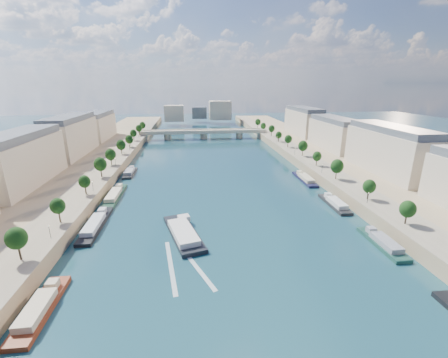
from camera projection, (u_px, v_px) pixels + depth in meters
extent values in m
plane|color=#0C2838|center=(214.00, 177.00, 158.97)|extent=(700.00, 700.00, 0.00)
cube|color=#9E8460|center=(72.00, 177.00, 150.58)|extent=(44.00, 520.00, 5.00)
cube|color=#9E8460|center=(344.00, 168.00, 165.83)|extent=(44.00, 520.00, 5.00)
cube|color=gray|center=(102.00, 171.00, 151.39)|extent=(14.00, 520.00, 0.10)
cube|color=gray|center=(318.00, 165.00, 163.46)|extent=(14.00, 520.00, 0.10)
cylinder|color=#382B1E|center=(18.00, 257.00, 73.43)|extent=(0.50, 0.50, 3.82)
ellipsoid|color=black|center=(15.00, 244.00, 72.33)|extent=(4.80, 4.80, 5.52)
cylinder|color=#382B1E|center=(58.00, 216.00, 96.14)|extent=(0.50, 0.50, 3.82)
ellipsoid|color=black|center=(56.00, 205.00, 95.05)|extent=(4.80, 4.80, 5.52)
cylinder|color=#382B1E|center=(83.00, 190.00, 118.85)|extent=(0.50, 0.50, 3.82)
ellipsoid|color=black|center=(82.00, 182.00, 117.76)|extent=(4.80, 4.80, 5.52)
cylinder|color=#382B1E|center=(100.00, 173.00, 141.57)|extent=(0.50, 0.50, 3.82)
ellipsoid|color=black|center=(99.00, 166.00, 140.47)|extent=(4.80, 4.80, 5.52)
cylinder|color=#382B1E|center=(112.00, 161.00, 164.28)|extent=(0.50, 0.50, 3.82)
ellipsoid|color=black|center=(112.00, 154.00, 163.18)|extent=(4.80, 4.80, 5.52)
cylinder|color=#382B1E|center=(122.00, 151.00, 186.99)|extent=(0.50, 0.50, 3.82)
ellipsoid|color=black|center=(121.00, 146.00, 185.89)|extent=(4.80, 4.80, 5.52)
cylinder|color=#382B1E|center=(129.00, 144.00, 209.70)|extent=(0.50, 0.50, 3.82)
ellipsoid|color=black|center=(128.00, 139.00, 208.60)|extent=(4.80, 4.80, 5.52)
cylinder|color=#382B1E|center=(135.00, 138.00, 232.41)|extent=(0.50, 0.50, 3.82)
ellipsoid|color=black|center=(134.00, 133.00, 231.31)|extent=(4.80, 4.80, 5.52)
cylinder|color=#382B1E|center=(140.00, 133.00, 255.12)|extent=(0.50, 0.50, 3.82)
ellipsoid|color=black|center=(139.00, 129.00, 254.02)|extent=(4.80, 4.80, 5.52)
cylinder|color=#382B1E|center=(144.00, 129.00, 277.83)|extent=(0.50, 0.50, 3.82)
ellipsoid|color=black|center=(143.00, 125.00, 276.73)|extent=(4.80, 4.80, 5.52)
cylinder|color=#382B1E|center=(410.00, 221.00, 92.66)|extent=(0.50, 0.50, 3.82)
ellipsoid|color=black|center=(412.00, 210.00, 91.56)|extent=(4.80, 4.80, 5.52)
cylinder|color=#382B1E|center=(366.00, 194.00, 115.37)|extent=(0.50, 0.50, 3.82)
ellipsoid|color=black|center=(368.00, 185.00, 114.27)|extent=(4.80, 4.80, 5.52)
cylinder|color=#382B1E|center=(337.00, 175.00, 138.08)|extent=(0.50, 0.50, 3.82)
ellipsoid|color=black|center=(338.00, 168.00, 136.98)|extent=(4.80, 4.80, 5.52)
cylinder|color=#382B1E|center=(316.00, 162.00, 160.79)|extent=(0.50, 0.50, 3.82)
ellipsoid|color=black|center=(317.00, 156.00, 159.69)|extent=(4.80, 4.80, 5.52)
cylinder|color=#382B1E|center=(301.00, 153.00, 183.50)|extent=(0.50, 0.50, 3.82)
ellipsoid|color=black|center=(301.00, 147.00, 182.40)|extent=(4.80, 4.80, 5.52)
cylinder|color=#382B1E|center=(288.00, 145.00, 206.21)|extent=(0.50, 0.50, 3.82)
ellipsoid|color=black|center=(289.00, 140.00, 205.11)|extent=(4.80, 4.80, 5.52)
cylinder|color=#382B1E|center=(278.00, 139.00, 228.92)|extent=(0.50, 0.50, 3.82)
ellipsoid|color=black|center=(279.00, 134.00, 227.82)|extent=(4.80, 4.80, 5.52)
cylinder|color=#382B1E|center=(270.00, 134.00, 251.63)|extent=(0.50, 0.50, 3.82)
ellipsoid|color=black|center=(271.00, 129.00, 250.54)|extent=(4.80, 4.80, 5.52)
cylinder|color=#382B1E|center=(264.00, 130.00, 274.34)|extent=(0.50, 0.50, 3.82)
ellipsoid|color=black|center=(264.00, 126.00, 273.25)|extent=(4.80, 4.80, 5.52)
cylinder|color=#382B1E|center=(258.00, 126.00, 297.06)|extent=(0.50, 0.50, 3.82)
ellipsoid|color=black|center=(258.00, 122.00, 295.96)|extent=(4.80, 4.80, 5.52)
cylinder|color=black|center=(50.00, 233.00, 85.03)|extent=(0.14, 0.14, 4.00)
sphere|color=#FFE5B2|center=(49.00, 226.00, 84.38)|extent=(0.36, 0.36, 0.36)
cylinder|color=black|center=(93.00, 187.00, 122.88)|extent=(0.14, 0.14, 4.00)
sphere|color=#FFE5B2|center=(92.00, 182.00, 122.24)|extent=(0.36, 0.36, 0.36)
cylinder|color=black|center=(115.00, 162.00, 160.73)|extent=(0.14, 0.14, 4.00)
sphere|color=#FFE5B2|center=(115.00, 158.00, 160.09)|extent=(0.36, 0.36, 0.36)
cylinder|color=black|center=(129.00, 147.00, 198.58)|extent=(0.14, 0.14, 4.00)
sphere|color=#FFE5B2|center=(129.00, 144.00, 197.94)|extent=(0.36, 0.36, 0.36)
cylinder|color=black|center=(139.00, 137.00, 236.43)|extent=(0.14, 0.14, 4.00)
sphere|color=#FFE5B2|center=(139.00, 134.00, 235.79)|extent=(0.36, 0.36, 0.36)
cylinder|color=black|center=(368.00, 198.00, 110.34)|extent=(0.14, 0.14, 4.00)
sphere|color=#FFE5B2|center=(369.00, 193.00, 109.70)|extent=(0.36, 0.36, 0.36)
cylinder|color=black|center=(322.00, 169.00, 148.20)|extent=(0.14, 0.14, 4.00)
sphere|color=#FFE5B2|center=(322.00, 165.00, 147.55)|extent=(0.36, 0.36, 0.36)
cylinder|color=black|center=(295.00, 151.00, 186.05)|extent=(0.14, 0.14, 4.00)
sphere|color=#FFE5B2|center=(295.00, 148.00, 185.41)|extent=(0.36, 0.36, 0.36)
cylinder|color=black|center=(277.00, 140.00, 223.90)|extent=(0.14, 0.14, 4.00)
sphere|color=#FFE5B2|center=(277.00, 137.00, 223.26)|extent=(0.36, 0.36, 0.36)
cylinder|color=black|center=(264.00, 132.00, 261.75)|extent=(0.14, 0.14, 4.00)
sphere|color=#FFE5B2|center=(264.00, 129.00, 261.11)|extent=(0.36, 0.36, 0.36)
cube|color=#C6B398|center=(21.00, 162.00, 129.29)|extent=(16.00, 52.00, 20.00)
cube|color=#474C54|center=(16.00, 135.00, 125.75)|extent=(14.72, 50.44, 3.20)
cube|color=#C6B398|center=(71.00, 139.00, 184.18)|extent=(16.00, 52.00, 20.00)
cube|color=#474C54|center=(68.00, 119.00, 180.63)|extent=(14.72, 50.44, 3.20)
cube|color=#C6B398|center=(98.00, 126.00, 239.06)|extent=(16.00, 52.00, 20.00)
cube|color=#474C54|center=(96.00, 111.00, 235.52)|extent=(14.72, 50.44, 3.20)
cube|color=#C6B398|center=(389.00, 152.00, 147.30)|extent=(16.00, 52.00, 20.00)
cube|color=#474C54|center=(393.00, 129.00, 143.76)|extent=(14.72, 50.44, 3.20)
cube|color=#C6B398|center=(334.00, 134.00, 202.19)|extent=(16.00, 52.00, 20.00)
cube|color=#474C54|center=(336.00, 116.00, 198.64)|extent=(14.72, 50.44, 3.20)
cube|color=#C6B398|center=(303.00, 123.00, 257.07)|extent=(16.00, 52.00, 20.00)
cube|color=#474C54|center=(304.00, 109.00, 253.53)|extent=(14.72, 50.44, 3.20)
cube|color=#C6B398|center=(174.00, 113.00, 350.23)|extent=(22.00, 18.00, 18.00)
cube|color=#C6B398|center=(220.00, 110.00, 364.91)|extent=(26.00, 20.00, 22.00)
cube|color=#474C54|center=(199.00, 113.00, 377.68)|extent=(18.00, 16.00, 14.00)
cube|color=#C1B79E|center=(204.00, 132.00, 266.55)|extent=(112.00, 11.00, 2.20)
cube|color=#C1B79E|center=(204.00, 131.00, 261.36)|extent=(112.00, 0.80, 0.90)
cube|color=#C1B79E|center=(203.00, 129.00, 270.82)|extent=(112.00, 0.80, 0.90)
cylinder|color=#C1B79E|center=(168.00, 137.00, 264.29)|extent=(6.40, 6.40, 5.00)
cylinder|color=#C1B79E|center=(204.00, 136.00, 267.68)|extent=(6.40, 6.40, 5.00)
cylinder|color=#C1B79E|center=(239.00, 135.00, 271.07)|extent=(6.40, 6.40, 5.00)
cube|color=#C1B79E|center=(145.00, 137.00, 262.17)|extent=(6.00, 12.00, 5.00)
cube|color=#C1B79E|center=(261.00, 135.00, 273.19)|extent=(6.00, 12.00, 5.00)
cube|color=black|center=(184.00, 234.00, 97.99)|extent=(14.80, 28.43, 1.95)
cube|color=silver|center=(183.00, 232.00, 95.35)|extent=(10.90, 18.83, 1.76)
cube|color=silver|center=(184.00, 218.00, 105.18)|extent=(4.64, 4.20, 1.80)
cube|color=silver|center=(171.00, 265.00, 81.67)|extent=(4.99, 25.90, 0.04)
cube|color=silver|center=(194.00, 264.00, 82.35)|extent=(11.02, 24.49, 0.04)
cube|color=maroon|center=(41.00, 310.00, 65.28)|extent=(5.00, 21.56, 1.80)
cube|color=#C2B091|center=(36.00, 309.00, 63.13)|extent=(4.10, 11.86, 1.60)
cube|color=#C2B091|center=(53.00, 284.00, 70.85)|extent=(2.50, 2.59, 1.80)
cube|color=black|center=(96.00, 226.00, 103.94)|extent=(5.00, 28.59, 1.80)
cube|color=silver|center=(93.00, 224.00, 101.26)|extent=(4.10, 15.72, 1.60)
cube|color=silver|center=(102.00, 211.00, 111.51)|extent=(2.50, 3.43, 1.80)
cube|color=#183D2A|center=(115.00, 196.00, 130.81)|extent=(5.00, 28.09, 1.80)
cube|color=beige|center=(114.00, 195.00, 128.16)|extent=(4.10, 15.45, 1.60)
cube|color=beige|center=(119.00, 186.00, 138.23)|extent=(2.50, 3.37, 1.80)
cube|color=#2B2B2E|center=(130.00, 174.00, 163.72)|extent=(5.00, 19.68, 1.80)
cube|color=#919299|center=(129.00, 171.00, 161.71)|extent=(4.10, 10.83, 1.60)
cube|color=#919299|center=(132.00, 168.00, 168.75)|extent=(2.50, 2.36, 1.80)
cube|color=#1A4138|center=(382.00, 244.00, 91.78)|extent=(5.00, 20.52, 1.80)
cube|color=gray|center=(386.00, 242.00, 89.71)|extent=(4.10, 11.29, 1.60)
cube|color=gray|center=(371.00, 230.00, 97.05)|extent=(2.50, 2.46, 1.80)
cube|color=#232325|center=(334.00, 205.00, 121.69)|extent=(5.00, 20.83, 1.80)
cube|color=silver|center=(337.00, 202.00, 119.60)|extent=(4.10, 11.45, 1.60)
cube|color=silver|center=(328.00, 195.00, 127.06)|extent=(2.50, 2.50, 1.80)
cube|color=#191938|center=(305.00, 180.00, 153.11)|extent=(5.00, 24.61, 1.80)
cube|color=beige|center=(306.00, 178.00, 150.73)|extent=(4.10, 13.54, 1.60)
cube|color=beige|center=(300.00, 172.00, 159.55)|extent=(2.50, 2.95, 1.80)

